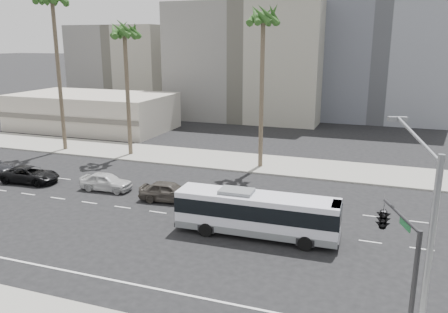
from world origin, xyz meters
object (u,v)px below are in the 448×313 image
at_px(traffic_signal, 386,225).
at_px(palm_far, 52,1).
at_px(streetlight_corner, 423,253).
at_px(city_bus, 256,213).
at_px(car_b, 106,182).
at_px(palm_near, 263,21).
at_px(palm_mid, 124,34).
at_px(car_c, 30,175).
at_px(car_a, 169,192).

xyz_separation_m(traffic_signal, palm_far, (-34.86, 23.43, 11.31)).
bearing_deg(streetlight_corner, palm_far, 126.41).
relative_size(city_bus, car_b, 2.36).
xyz_separation_m(city_bus, palm_far, (-27.24, 15.37, 14.83)).
height_order(traffic_signal, palm_near, palm_near).
xyz_separation_m(car_b, palm_mid, (-4.42, 11.27, 12.18)).
bearing_deg(streetlight_corner, palm_near, 98.08).
distance_m(city_bus, car_c, 22.46).
bearing_deg(palm_far, car_c, -65.18).
xyz_separation_m(streetlight_corner, palm_mid, (-27.67, 26.59, 7.66)).
bearing_deg(car_b, car_c, 90.35).
distance_m(palm_mid, palm_far, 9.07).
height_order(car_b, streetlight_corner, streetlight_corner).
relative_size(streetlight_corner, palm_near, 0.60).
relative_size(car_b, palm_mid, 0.31).
xyz_separation_m(car_b, streetlight_corner, (23.26, -15.31, 4.52)).
xyz_separation_m(car_c, palm_near, (18.02, 11.69, 13.34)).
relative_size(car_a, palm_mid, 0.33).
height_order(car_b, palm_mid, palm_mid).
bearing_deg(car_b, palm_near, -45.85).
relative_size(car_c, palm_mid, 0.36).
height_order(streetlight_corner, traffic_signal, streetlight_corner).
bearing_deg(car_b, city_bus, -110.69).
xyz_separation_m(car_b, palm_far, (-12.78, 10.76, 15.65)).
bearing_deg(palm_far, palm_mid, 3.48).
relative_size(car_a, streetlight_corner, 0.50).
bearing_deg(streetlight_corner, traffic_signal, 96.22).
height_order(city_bus, car_b, city_bus).
bearing_deg(car_a, palm_mid, 36.76).
bearing_deg(car_a, car_c, 84.15).
xyz_separation_m(car_a, palm_mid, (-10.64, 11.93, 12.14)).
xyz_separation_m(city_bus, car_b, (-14.46, 4.61, -0.82)).
height_order(car_a, car_c, car_a).
relative_size(palm_near, palm_far, 0.86).
bearing_deg(car_c, palm_mid, -20.13).
height_order(city_bus, traffic_signal, traffic_signal).
relative_size(streetlight_corner, palm_far, 0.52).
relative_size(car_b, palm_near, 0.29).
bearing_deg(city_bus, streetlight_corner, -51.87).
bearing_deg(palm_far, palm_near, 1.19).
xyz_separation_m(city_bus, traffic_signal, (7.62, -8.06, 3.52)).
bearing_deg(palm_mid, car_a, -48.27).
distance_m(car_c, palm_far, 19.97).
xyz_separation_m(car_c, streetlight_corner, (30.85, -14.87, 4.57)).
bearing_deg(city_bus, palm_far, 149.30).
bearing_deg(streetlight_corner, car_b, 128.93).
distance_m(traffic_signal, palm_near, 28.07).
height_order(car_b, car_c, car_b).
distance_m(streetlight_corner, palm_mid, 39.13).
bearing_deg(car_c, car_a, -95.83).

